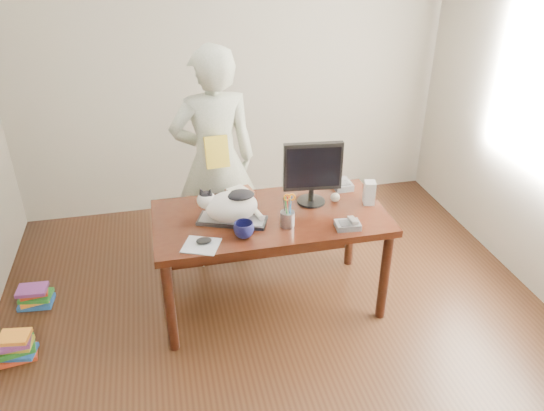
{
  "coord_description": "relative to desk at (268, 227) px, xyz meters",
  "views": [
    {
      "loc": [
        -0.69,
        -2.48,
        2.57
      ],
      "look_at": [
        0.0,
        0.55,
        0.85
      ],
      "focal_mm": 35.0,
      "sensor_mm": 36.0,
      "label": 1
    }
  ],
  "objects": [
    {
      "name": "mousepad",
      "position": [
        -0.51,
        -0.36,
        0.15
      ],
      "size": [
        0.28,
        0.27,
        0.0
      ],
      "rotation": [
        0.0,
        0.0,
        -0.4
      ],
      "color": "#B6BDC3",
      "rests_on": "desk"
    },
    {
      "name": "book_stack",
      "position": [
        -0.17,
        0.21,
        0.18
      ],
      "size": [
        0.24,
        0.21,
        0.08
      ],
      "rotation": [
        0.0,
        0.0,
        0.32
      ],
      "color": "#521A16",
      "rests_on": "desk"
    },
    {
      "name": "cat",
      "position": [
        -0.29,
        -0.11,
        0.28
      ],
      "size": [
        0.44,
        0.33,
        0.26
      ],
      "rotation": [
        0.0,
        0.0,
        -0.38
      ],
      "color": "white",
      "rests_on": "keyboard"
    },
    {
      "name": "speaker",
      "position": [
        0.72,
        -0.07,
        0.23
      ],
      "size": [
        0.09,
        0.1,
        0.17
      ],
      "rotation": [
        0.0,
        0.0,
        -0.24
      ],
      "color": "#A7A7AA",
      "rests_on": "desk"
    },
    {
      "name": "mouse",
      "position": [
        -0.49,
        -0.34,
        0.17
      ],
      "size": [
        0.12,
        0.1,
        0.04
      ],
      "rotation": [
        0.0,
        0.0,
        -0.4
      ],
      "color": "black",
      "rests_on": "mousepad"
    },
    {
      "name": "person",
      "position": [
        -0.29,
        0.56,
        0.3
      ],
      "size": [
        0.69,
        0.48,
        1.8
      ],
      "primitive_type": "imported",
      "rotation": [
        0.0,
        0.0,
        3.23
      ],
      "color": "silver",
      "rests_on": "ground"
    },
    {
      "name": "held_book",
      "position": [
        -0.29,
        0.39,
        0.45
      ],
      "size": [
        0.18,
        0.12,
        0.24
      ],
      "rotation": [
        0.0,
        0.0,
        0.09
      ],
      "color": "yellow",
      "rests_on": "person"
    },
    {
      "name": "baseball",
      "position": [
        0.5,
        0.01,
        0.18
      ],
      "size": [
        0.07,
        0.07,
        0.07
      ],
      "rotation": [
        0.0,
        0.0,
        0.05
      ],
      "color": "beige",
      "rests_on": "desk"
    },
    {
      "name": "keyboard",
      "position": [
        -0.27,
        -0.12,
        0.16
      ],
      "size": [
        0.49,
        0.33,
        0.03
      ],
      "rotation": [
        0.0,
        0.0,
        -0.38
      ],
      "color": "black",
      "rests_on": "desk"
    },
    {
      "name": "calculator",
      "position": [
        0.62,
        0.21,
        0.17
      ],
      "size": [
        0.13,
        0.18,
        0.05
      ],
      "rotation": [
        0.0,
        0.0,
        0.01
      ],
      "color": "#5D5D61",
      "rests_on": "desk"
    },
    {
      "name": "book_pile_b",
      "position": [
        -1.72,
        0.27,
        -0.53
      ],
      "size": [
        0.26,
        0.2,
        0.15
      ],
      "color": "#1A4EA0",
      "rests_on": "ground"
    },
    {
      "name": "monitor",
      "position": [
        0.32,
        0.02,
        0.41
      ],
      "size": [
        0.41,
        0.22,
        0.46
      ],
      "rotation": [
        0.0,
        0.0,
        -0.1
      ],
      "color": "black",
      "rests_on": "desk"
    },
    {
      "name": "room",
      "position": [
        0.0,
        -0.68,
        0.75
      ],
      "size": [
        4.5,
        4.5,
        4.5
      ],
      "color": "black",
      "rests_on": "ground"
    },
    {
      "name": "coffee_mug",
      "position": [
        -0.23,
        -0.31,
        0.2
      ],
      "size": [
        0.18,
        0.18,
        0.1
      ],
      "primitive_type": "imported",
      "rotation": [
        0.0,
        0.0,
        0.58
      ],
      "color": "#0E0F38",
      "rests_on": "desk"
    },
    {
      "name": "book_pile_a",
      "position": [
        -1.75,
        -0.28,
        -0.51
      ],
      "size": [
        0.27,
        0.22,
        0.18
      ],
      "color": "red",
      "rests_on": "ground"
    },
    {
      "name": "phone",
      "position": [
        0.46,
        -0.36,
        0.17
      ],
      "size": [
        0.17,
        0.14,
        0.07
      ],
      "rotation": [
        0.0,
        0.0,
        -0.08
      ],
      "color": "#5D5D61",
      "rests_on": "desk"
    },
    {
      "name": "desk",
      "position": [
        0.0,
        0.0,
        0.0
      ],
      "size": [
        1.6,
        0.8,
        0.75
      ],
      "color": "black",
      "rests_on": "ground"
    },
    {
      "name": "pen_cup",
      "position": [
        0.08,
        -0.25,
        0.21
      ],
      "size": [
        0.1,
        0.1,
        0.24
      ],
      "rotation": [
        0.0,
        0.0,
        -0.08
      ],
      "color": "#939297",
      "rests_on": "desk"
    }
  ]
}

